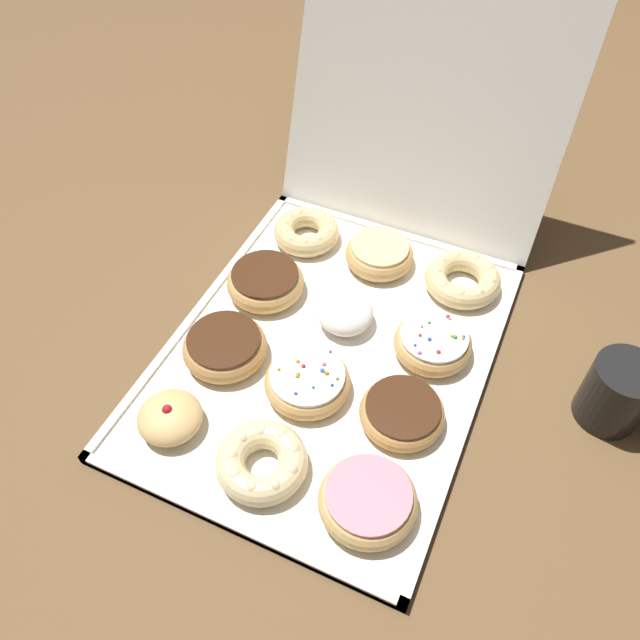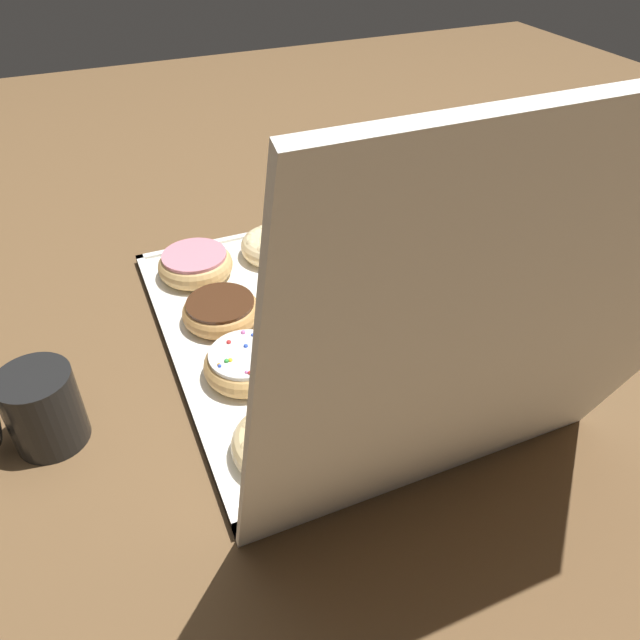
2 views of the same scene
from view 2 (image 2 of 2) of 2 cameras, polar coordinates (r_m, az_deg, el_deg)
ground_plane at (r=0.90m, az=0.22°, el=-0.74°), size 3.00×3.00×0.00m
donut_box at (r=0.90m, az=0.22°, el=-0.48°), size 0.44×0.57×0.01m
box_lid_open at (r=0.50m, az=17.74°, el=-3.76°), size 0.44×0.19×0.49m
jelly_filled_donut_0 at (r=1.08m, az=2.86°, el=8.30°), size 0.08×0.08×0.05m
cruller_donut_1 at (r=1.04m, az=-4.30°, el=6.94°), size 0.11×0.11×0.04m
pink_frosted_donut_2 at (r=1.01m, az=-11.51°, el=5.11°), size 0.12×0.12×0.04m
chocolate_frosted_donut_3 at (r=0.98m, az=5.78°, el=4.77°), size 0.12×0.12×0.04m
sprinkle_donut_4 at (r=0.94m, az=-1.75°, el=3.07°), size 0.12×0.12×0.04m
chocolate_frosted_donut_5 at (r=0.90m, az=-9.19°, el=0.88°), size 0.11×0.11×0.03m
chocolate_frosted_donut_6 at (r=0.89m, az=10.27°, el=0.38°), size 0.12×0.12×0.04m
powdered_filled_donut_7 at (r=0.84m, az=1.66°, el=-1.53°), size 0.08×0.08×0.04m
sprinkle_donut_8 at (r=0.80m, az=-6.84°, el=-4.01°), size 0.11×0.11×0.04m
cruller_donut_9 at (r=0.81m, az=14.78°, el=-5.19°), size 0.11×0.11×0.04m
glazed_ring_donut_10 at (r=0.75m, az=6.49°, el=-7.85°), size 0.11×0.11×0.04m
cruller_donut_11 at (r=0.71m, az=-3.45°, el=-11.30°), size 0.12×0.12×0.04m
coffee_mug at (r=0.78m, az=-24.64°, el=-7.46°), size 0.11×0.09×0.10m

